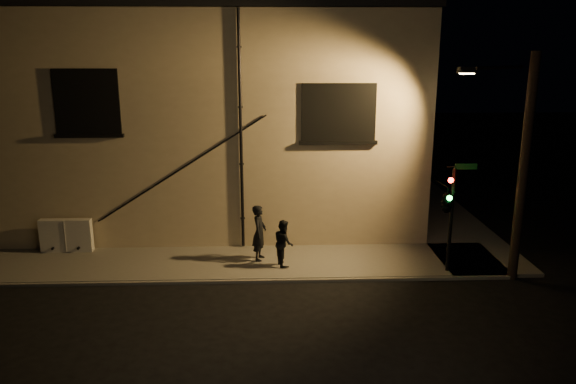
{
  "coord_description": "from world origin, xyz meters",
  "views": [
    {
      "loc": [
        -0.91,
        -16.46,
        7.26
      ],
      "look_at": [
        -0.21,
        1.8,
        2.46
      ],
      "focal_mm": 35.0,
      "sensor_mm": 36.0,
      "label": 1
    }
  ],
  "objects_px": {
    "utility_cabinet": "(66,235)",
    "pedestrian_a": "(259,233)",
    "traffic_signal": "(447,201)",
    "streetlamp_pole": "(520,163)",
    "pedestrian_b": "(284,243)"
  },
  "relations": [
    {
      "from": "pedestrian_b",
      "to": "streetlamp_pole",
      "type": "height_order",
      "value": "streetlamp_pole"
    },
    {
      "from": "utility_cabinet",
      "to": "streetlamp_pole",
      "type": "height_order",
      "value": "streetlamp_pole"
    },
    {
      "from": "pedestrian_b",
      "to": "pedestrian_a",
      "type": "bearing_deg",
      "value": 43.39
    },
    {
      "from": "pedestrian_a",
      "to": "streetlamp_pole",
      "type": "bearing_deg",
      "value": -88.41
    },
    {
      "from": "pedestrian_a",
      "to": "pedestrian_b",
      "type": "height_order",
      "value": "pedestrian_a"
    },
    {
      "from": "utility_cabinet",
      "to": "traffic_signal",
      "type": "xyz_separation_m",
      "value": [
        12.81,
        -2.39,
        1.81
      ]
    },
    {
      "from": "traffic_signal",
      "to": "utility_cabinet",
      "type": "bearing_deg",
      "value": 169.44
    },
    {
      "from": "pedestrian_b",
      "to": "streetlamp_pole",
      "type": "xyz_separation_m",
      "value": [
        7.21,
        -1.06,
        2.88
      ]
    },
    {
      "from": "pedestrian_a",
      "to": "traffic_signal",
      "type": "xyz_separation_m",
      "value": [
        5.94,
        -1.34,
        1.44
      ]
    },
    {
      "from": "utility_cabinet",
      "to": "pedestrian_a",
      "type": "relative_size",
      "value": 0.94
    },
    {
      "from": "traffic_signal",
      "to": "streetlamp_pole",
      "type": "xyz_separation_m",
      "value": [
        2.08,
        -0.26,
        1.26
      ]
    },
    {
      "from": "streetlamp_pole",
      "to": "utility_cabinet",
      "type": "bearing_deg",
      "value": 169.94
    },
    {
      "from": "pedestrian_a",
      "to": "traffic_signal",
      "type": "distance_m",
      "value": 6.26
    },
    {
      "from": "pedestrian_b",
      "to": "traffic_signal",
      "type": "xyz_separation_m",
      "value": [
        5.13,
        -0.8,
        1.62
      ]
    },
    {
      "from": "utility_cabinet",
      "to": "pedestrian_a",
      "type": "xyz_separation_m",
      "value": [
        6.87,
        -1.05,
        0.37
      ]
    }
  ]
}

